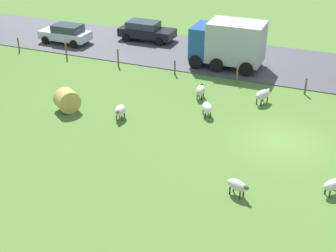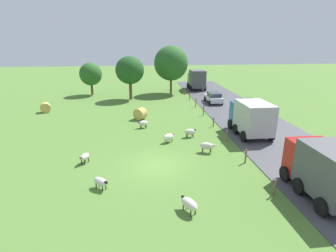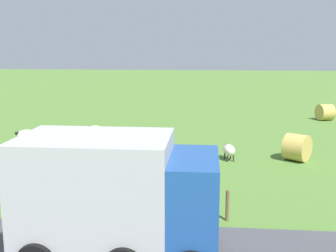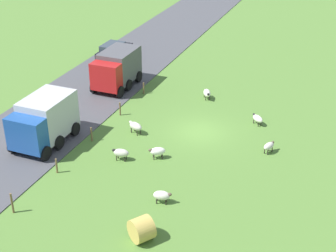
# 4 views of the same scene
# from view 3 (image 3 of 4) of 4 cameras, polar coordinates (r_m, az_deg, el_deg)

# --- Properties ---
(ground_plane) EXTENTS (160.00, 160.00, 0.00)m
(ground_plane) POSITION_cam_3_polar(r_m,az_deg,el_deg) (21.59, -15.89, -4.42)
(ground_plane) COLOR #517A33
(sheep_0) EXTENTS (1.15, 0.98, 0.81)m
(sheep_0) POSITION_cam_3_polar(r_m,az_deg,el_deg) (18.94, -4.81, -4.48)
(sheep_0) COLOR white
(sheep_0) RESTS_ON ground_plane
(sheep_1) EXTENTS (1.13, 0.74, 0.79)m
(sheep_1) POSITION_cam_3_polar(r_m,az_deg,el_deg) (20.77, 8.31, -3.27)
(sheep_1) COLOR silver
(sheep_1) RESTS_ON ground_plane
(sheep_2) EXTENTS (1.18, 0.69, 0.82)m
(sheep_2) POSITION_cam_3_polar(r_m,az_deg,el_deg) (16.74, -2.37, -6.48)
(sheep_2) COLOR beige
(sheep_2) RESTS_ON ground_plane
(sheep_3) EXTENTS (1.11, 1.08, 0.73)m
(sheep_3) POSITION_cam_3_polar(r_m,az_deg,el_deg) (25.80, -18.85, -1.04)
(sheep_3) COLOR silver
(sheep_3) RESTS_ON ground_plane
(sheep_5) EXTENTS (1.31, 0.97, 0.86)m
(sheep_5) POSITION_cam_3_polar(r_m,az_deg,el_deg) (16.98, -15.16, -6.49)
(sheep_5) COLOR beige
(sheep_5) RESTS_ON ground_plane
(sheep_6) EXTENTS (0.79, 1.10, 0.75)m
(sheep_6) POSITION_cam_3_polar(r_m,az_deg,el_deg) (26.04, -9.79, -0.44)
(sheep_6) COLOR beige
(sheep_6) RESTS_ON ground_plane
(hay_bale_0) EXTENTS (1.67, 1.60, 1.31)m
(hay_bale_0) POSITION_cam_3_polar(r_m,az_deg,el_deg) (21.40, 17.13, -2.81)
(hay_bale_0) COLOR tan
(hay_bale_0) RESTS_ON ground_plane
(hay_bale_1) EXTENTS (1.48, 1.34, 1.23)m
(hay_bale_1) POSITION_cam_3_polar(r_m,az_deg,el_deg) (33.80, 20.58, 1.76)
(hay_bale_1) COLOR tan
(hay_bale_1) RESTS_ON ground_plane
(fence_post_2) EXTENTS (0.12, 0.12, 1.07)m
(fence_post_2) POSITION_cam_3_polar(r_m,az_deg,el_deg) (14.20, -10.14, -9.90)
(fence_post_2) COLOR brown
(fence_post_2) RESTS_ON ground_plane
(fence_post_3) EXTENTS (0.12, 0.12, 1.02)m
(fence_post_3) POSITION_cam_3_polar(r_m,az_deg,el_deg) (13.73, 8.08, -10.67)
(fence_post_3) COLOR brown
(fence_post_3) RESTS_ON ground_plane
(truck_1) EXTENTS (2.88, 4.99, 3.25)m
(truck_1) POSITION_cam_3_polar(r_m,az_deg,el_deg) (10.89, -6.99, -9.15)
(truck_1) COLOR #1E4C99
(truck_1) RESTS_ON road_strip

